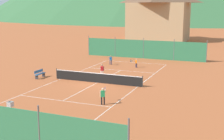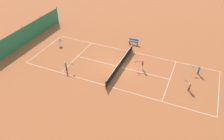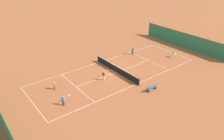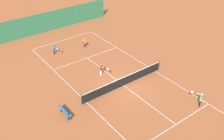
% 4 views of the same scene
% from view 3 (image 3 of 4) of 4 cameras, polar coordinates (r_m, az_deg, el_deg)
% --- Properties ---
extents(ground_plane, '(600.00, 600.00, 0.00)m').
position_cam_3_polar(ground_plane, '(30.63, 1.14, -0.55)').
color(ground_plane, '#A8542D').
extents(court_line_markings, '(8.25, 23.85, 0.01)m').
position_cam_3_polar(court_line_markings, '(30.62, 1.14, -0.55)').
color(court_line_markings, white).
rests_on(court_line_markings, ground).
extents(tennis_net, '(9.18, 0.08, 1.06)m').
position_cam_3_polar(tennis_net, '(30.39, 1.15, 0.28)').
color(tennis_net, '#2D2D2D').
rests_on(tennis_net, ground).
extents(windscreen_fence_near, '(17.28, 0.08, 2.90)m').
position_cam_3_polar(windscreen_fence_near, '(40.88, 18.48, 7.39)').
color(windscreen_fence_near, '#2D754C').
rests_on(windscreen_fence_near, ground).
extents(player_far_service, '(0.45, 1.10, 1.30)m').
position_cam_3_polar(player_far_service, '(36.16, 5.37, 5.21)').
color(player_far_service, black).
rests_on(player_far_service, ground).
extents(player_near_service, '(0.74, 0.79, 1.08)m').
position_cam_3_polar(player_near_service, '(27.32, -14.75, -3.76)').
color(player_near_service, '#23284C').
rests_on(player_near_service, ground).
extents(player_near_baseline, '(0.38, 1.02, 1.17)m').
position_cam_3_polar(player_near_baseline, '(24.30, -12.58, -7.63)').
color(player_near_baseline, '#23284C').
rests_on(player_near_baseline, ground).
extents(player_far_baseline, '(0.49, 1.10, 1.30)m').
position_cam_3_polar(player_far_baseline, '(28.36, -2.17, -1.27)').
color(player_far_baseline, white).
rests_on(player_far_baseline, ground).
extents(tennis_ball_near_corner, '(0.07, 0.07, 0.07)m').
position_cam_3_polar(tennis_ball_near_corner, '(22.37, -14.21, -13.49)').
color(tennis_ball_near_corner, '#CCE033').
rests_on(tennis_ball_near_corner, ground).
extents(tennis_ball_mid_court, '(0.07, 0.07, 0.07)m').
position_cam_3_polar(tennis_ball_mid_court, '(28.24, -7.64, -3.36)').
color(tennis_ball_mid_court, '#CCE033').
rests_on(tennis_ball_mid_court, ground).
extents(tennis_ball_alley_right, '(0.07, 0.07, 0.07)m').
position_cam_3_polar(tennis_ball_alley_right, '(24.54, -11.30, -8.95)').
color(tennis_ball_alley_right, '#CCE033').
rests_on(tennis_ball_alley_right, ground).
extents(tennis_ball_alley_left, '(0.07, 0.07, 0.07)m').
position_cam_3_polar(tennis_ball_alley_left, '(37.22, 13.79, 3.97)').
color(tennis_ball_alley_left, '#CCE033').
rests_on(tennis_ball_alley_left, ground).
extents(ball_hopper, '(0.36, 0.36, 0.89)m').
position_cam_3_polar(ball_hopper, '(36.25, 15.84, 4.13)').
color(ball_hopper, '#B7B7BC').
rests_on(ball_hopper, ground).
extents(courtside_bench, '(0.36, 1.50, 0.84)m').
position_cam_3_polar(courtside_bench, '(26.71, 10.44, -4.49)').
color(courtside_bench, '#336699').
rests_on(courtside_bench, ground).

